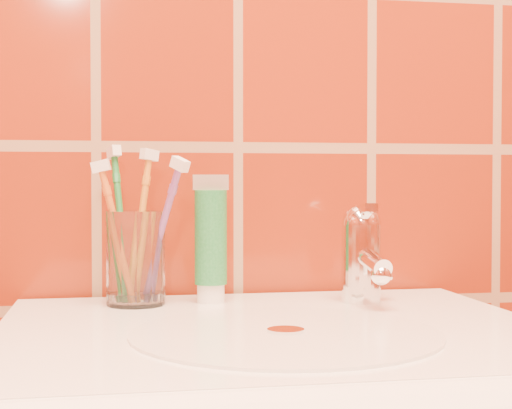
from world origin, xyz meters
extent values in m
cube|color=white|center=(0.00, 0.96, 0.77)|extent=(0.56, 0.46, 0.16)
cylinder|color=silver|center=(0.00, 0.91, 0.85)|extent=(0.30, 0.30, 0.00)
cylinder|color=white|center=(0.00, 0.91, 0.85)|extent=(0.04, 0.04, 0.00)
cylinder|color=white|center=(-0.14, 1.12, 0.91)|extent=(0.08, 0.08, 0.11)
cylinder|color=white|center=(-0.05, 1.12, 0.86)|extent=(0.03, 0.03, 0.02)
cylinder|color=#1A6E34|center=(-0.05, 1.12, 0.93)|extent=(0.04, 0.04, 0.11)
cube|color=beige|center=(-0.05, 1.12, 1.00)|extent=(0.04, 0.01, 0.02)
cylinder|color=white|center=(0.14, 1.09, 0.90)|extent=(0.05, 0.05, 0.09)
sphere|color=white|center=(0.14, 1.09, 0.94)|extent=(0.05, 0.05, 0.05)
cylinder|color=white|center=(0.14, 1.06, 0.91)|extent=(0.02, 0.09, 0.03)
cube|color=white|center=(0.14, 1.08, 0.96)|extent=(0.02, 0.06, 0.01)
camera|label=1|loc=(-0.16, 0.18, 1.00)|focal=55.00mm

